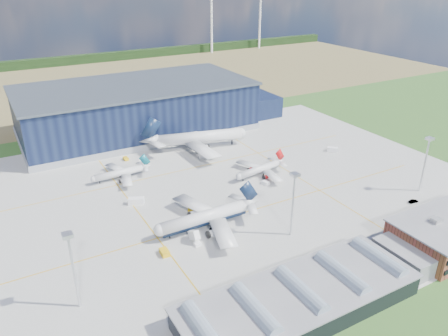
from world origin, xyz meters
TOP-DOWN VIEW (x-y plane):
  - ground at (0.00, 0.00)m, footprint 600.00×600.00m
  - apron at (0.00, 10.00)m, footprint 220.00×160.00m
  - farmland at (0.00, 220.00)m, footprint 600.00×220.00m
  - treeline at (0.00, 300.00)m, footprint 600.00×8.00m
  - hangar at (2.81, 94.80)m, footprint 145.00×62.00m
  - glass_concourse at (-6.45, -60.00)m, footprint 78.00×23.00m
  - light_mast_west at (-60.00, -30.00)m, footprint 2.60×2.60m
  - light_mast_center at (10.00, -30.00)m, footprint 2.60×2.60m
  - light_mast_east at (75.00, -30.00)m, footprint 2.60×2.60m
  - airliner_navy at (-13.56, -12.00)m, footprint 41.46×40.57m
  - airliner_red at (26.12, 13.67)m, footprint 32.24×31.72m
  - airliner_widebody at (18.23, 55.00)m, footprint 64.95×64.09m
  - airliner_regional at (-27.55, 40.00)m, footprint 27.94×27.37m
  - gse_tug_a at (-31.46, -19.62)m, footprint 2.64×4.12m
  - gse_tug_b at (-12.14, 1.17)m, footprint 3.43×3.45m
  - gse_van_a at (-28.41, 15.86)m, footprint 6.49×4.89m
  - gse_cart_a at (23.97, 5.44)m, footprint 3.02×3.63m
  - gse_van_b at (72.71, 18.56)m, footprint 5.30×5.02m
  - gse_tug_c at (-18.75, 58.60)m, footprint 2.04×3.19m
  - gse_cart_b at (-13.32, 50.93)m, footprint 3.97×3.59m
  - airstair at (-20.18, -17.69)m, footprint 2.12×4.88m
  - car_a at (24.67, -48.00)m, footprint 4.01×1.95m
  - car_b at (64.62, -35.58)m, footprint 4.05×1.80m

SIDE VIEW (x-z plane):
  - ground at x=0.00m, z-range 0.00..0.00m
  - farmland at x=0.00m, z-range -0.01..0.01m
  - apron at x=0.00m, z-range -0.01..0.07m
  - gse_tug_b at x=-12.14m, z-range 0.00..1.26m
  - car_b at x=64.62m, z-range 0.00..1.29m
  - car_a at x=24.67m, z-range 0.00..1.32m
  - gse_cart_a at x=23.97m, z-range 0.00..1.34m
  - gse_tug_c at x=-18.75m, z-range 0.00..1.38m
  - gse_cart_b at x=-13.32m, z-range 0.00..1.43m
  - gse_tug_a at x=-31.46m, z-range 0.00..1.67m
  - gse_van_b at x=72.71m, z-range 0.00..2.30m
  - gse_van_a at x=-28.41m, z-range 0.00..2.60m
  - airstair at x=-20.18m, z-range 0.00..3.07m
  - glass_concourse at x=-6.45m, z-range -0.61..7.99m
  - treeline at x=0.00m, z-range 0.00..8.00m
  - airliner_regional at x=-27.55m, z-range 0.00..8.86m
  - airliner_red at x=26.12m, z-range 0.00..9.26m
  - airliner_navy at x=-13.56m, z-range 0.00..13.44m
  - airliner_widebody at x=18.23m, z-range 0.00..17.56m
  - hangar at x=2.81m, z-range -1.43..24.67m
  - light_mast_west at x=-60.00m, z-range 3.93..26.93m
  - light_mast_center at x=10.00m, z-range 3.93..26.93m
  - light_mast_east at x=75.00m, z-range 3.93..26.93m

